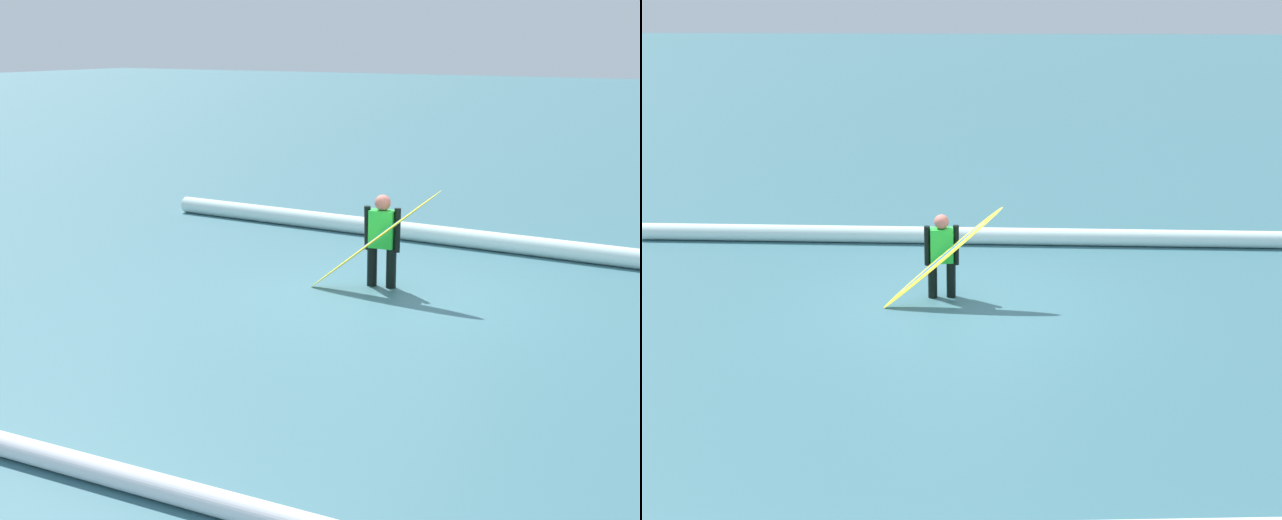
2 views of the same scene
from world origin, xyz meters
The scene contains 4 objects.
ground_plane centered at (0.00, 0.00, 0.00)m, with size 138.76×138.76×0.00m, color #3C6D77.
surfer centered at (0.37, -0.29, 0.72)m, with size 0.52×0.24×1.29m.
surfboard centered at (0.33, 0.03, 0.73)m, with size 1.81×0.65×1.48m.
wave_crest_foreground centered at (-2.26, -3.10, 0.15)m, with size 0.31×0.31×16.80m, color white.
Camera 2 is at (-0.46, 12.06, 4.57)m, focal length 48.75 mm.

